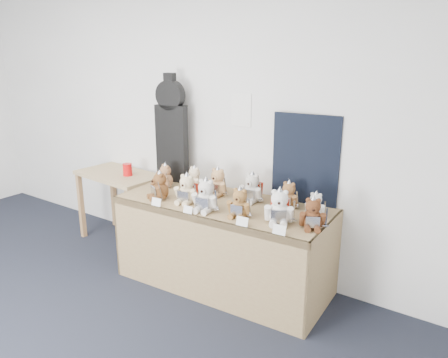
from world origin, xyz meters
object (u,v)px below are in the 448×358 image
Objects in this scene: teddy_front_far_right at (279,208)px; teddy_back_far_left at (165,177)px; side_table at (119,184)px; teddy_back_centre_right at (252,189)px; display_table at (219,223)px; guitar_case at (172,130)px; teddy_back_right at (288,196)px; teddy_back_centre_left at (217,183)px; teddy_front_right at (240,204)px; teddy_front_left at (187,190)px; teddy_front_end at (313,215)px; teddy_back_left at (194,179)px; red_cup at (128,170)px; teddy_front_far_left at (159,187)px; teddy_front_centre at (206,197)px; teddy_back_end at (315,206)px.

teddy_back_far_left is (-1.34, 0.20, -0.02)m from teddy_front_far_right.
teddy_back_centre_right reaches higher than side_table.
guitar_case is (-0.81, 0.33, 0.69)m from display_table.
display_table is 7.53× the size of teddy_back_right.
teddy_front_right is at bearing -37.00° from teddy_back_centre_left.
teddy_front_end is (1.12, 0.10, -0.01)m from teddy_front_left.
teddy_back_left is 0.87× the size of teddy_back_centre_right.
teddy_front_left is 0.37m from teddy_back_left.
red_cup is (-0.52, -0.13, -0.46)m from guitar_case.
guitar_case is at bearing 169.61° from teddy_back_left.
red_cup is 0.47× the size of teddy_front_far_left.
teddy_front_far_right is at bearing 1.48° from teddy_front_right.
teddy_front_centre is (0.79, -0.50, -0.40)m from guitar_case.
display_table is 0.79m from teddy_back_far_left.
side_table is 3.18× the size of teddy_front_centre.
teddy_back_centre_left is at bearing 135.63° from teddy_front_right.
red_cup is at bearing -175.82° from teddy_front_far_left.
teddy_back_left is (0.10, 0.37, -0.01)m from teddy_front_far_left.
display_table is 1.11m from guitar_case.
teddy_front_left is 0.94× the size of teddy_front_far_right.
teddy_front_far_left is at bearing -135.97° from teddy_back_centre_left.
teddy_front_right is 1.05× the size of teddy_back_right.
teddy_front_right is at bearing -26.10° from display_table.
guitar_case is 3.46× the size of teddy_front_far_right.
teddy_back_centre_left is at bearing 141.71° from teddy_front_end.
guitar_case is 3.45× the size of teddy_front_centre.
teddy_back_far_left is (-0.29, -0.09, -0.00)m from teddy_back_left.
display_table is at bearing -8.51° from red_cup.
teddy_front_far_left is 1.14m from teddy_back_right.
teddy_front_left is at bearing 170.54° from teddy_front_right.
teddy_back_right is at bearing 5.76° from teddy_back_centre_left.
teddy_back_centre_right is at bearing 167.50° from teddy_back_end.
teddy_front_left is 0.26m from teddy_front_centre.
teddy_back_left is at bearing -179.48° from teddy_back_centre_right.
teddy_front_far_left is 1.09× the size of teddy_back_far_left.
teddy_front_far_right reaches higher than teddy_back_right.
guitar_case is at bearing 147.25° from teddy_front_far_left.
teddy_back_right is (1.31, -0.04, -0.42)m from guitar_case.
teddy_front_centre is (1.31, -0.37, 0.06)m from red_cup.
teddy_back_end is (0.60, -0.01, -0.03)m from teddy_back_centre_right.
red_cup is at bearing 179.70° from teddy_back_centre_right.
red_cup is at bearing 148.41° from teddy_front_end.
teddy_front_left is at bearing -8.50° from teddy_back_far_left.
display_table is 6.94× the size of teddy_front_far_left.
teddy_back_centre_right is 0.34m from teddy_back_right.
teddy_front_far_left is 0.52m from teddy_back_centre_left.
side_table is at bearing 179.58° from teddy_back_centre_left.
teddy_front_centre reaches higher than teddy_front_end.
teddy_back_far_left is at bearing -6.41° from red_cup.
teddy_front_far_left is 0.95× the size of teddy_front_left.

